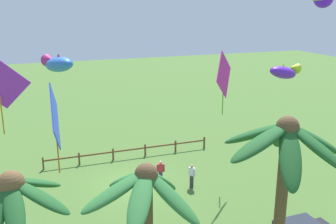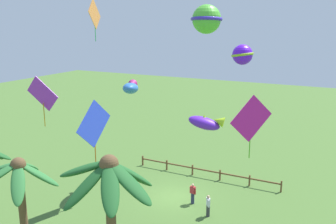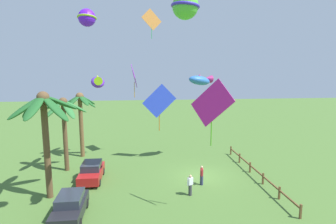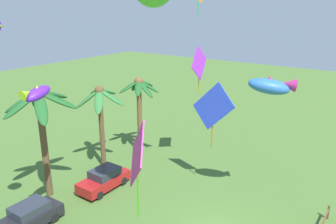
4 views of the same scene
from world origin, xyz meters
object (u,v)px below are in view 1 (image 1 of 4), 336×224
at_px(palm_tree_0, 145,209).
at_px(kite_diamond_6, 55,118).
at_px(palm_tree_2, 285,160).
at_px(kite_diamond_1, 224,75).
at_px(spectator_1, 192,176).
at_px(kite_fish_7, 284,72).
at_px(spectator_0, 161,172).
at_px(palm_tree_1, 15,222).
at_px(kite_fish_4, 58,64).

height_order(palm_tree_0, kite_diamond_6, kite_diamond_6).
xyz_separation_m(palm_tree_2, kite_diamond_1, (-3.31, -11.06, 1.09)).
distance_m(palm_tree_0, spectator_1, 12.92).
bearing_deg(kite_fish_7, spectator_1, -71.81).
bearing_deg(spectator_0, palm_tree_1, 52.46).
height_order(palm_tree_0, spectator_0, palm_tree_0).
xyz_separation_m(spectator_0, kite_diamond_6, (6.62, 2.90, 5.23)).
bearing_deg(kite_diamond_6, kite_fish_4, -98.72).
distance_m(palm_tree_2, spectator_1, 11.56).
height_order(palm_tree_2, spectator_1, palm_tree_2).
distance_m(kite_fish_4, kite_diamond_6, 4.65).
xyz_separation_m(palm_tree_1, palm_tree_2, (-9.36, 0.50, 0.86)).
height_order(palm_tree_0, palm_tree_2, palm_tree_2).
bearing_deg(palm_tree_1, kite_fish_4, -101.51).
bearing_deg(kite_diamond_1, palm_tree_2, 73.33).
bearing_deg(spectator_1, spectator_0, -36.48).
bearing_deg(kite_diamond_1, kite_fish_7, 85.91).
distance_m(palm_tree_1, kite_fish_4, 12.81).
distance_m(palm_tree_2, kite_fish_7, 5.62).
relative_size(palm_tree_2, spectator_0, 4.88).
distance_m(spectator_0, kite_fish_7, 11.27).
xyz_separation_m(spectator_0, kite_diamond_1, (-4.20, 0.47, 6.33)).
xyz_separation_m(spectator_1, kite_fish_7, (-2.00, 6.08, 7.70)).
xyz_separation_m(palm_tree_0, kite_diamond_6, (2.07, -8.79, 0.84)).
distance_m(palm_tree_0, kite_fish_7, 9.90).
relative_size(palm_tree_1, kite_fish_7, 3.57).
bearing_deg(kite_diamond_1, palm_tree_1, 39.79).
bearing_deg(spectator_1, kite_diamond_6, 11.12).
relative_size(palm_tree_0, kite_fish_7, 3.52).
bearing_deg(spectator_1, kite_fish_7, 108.19).
xyz_separation_m(palm_tree_1, kite_fish_7, (-12.18, -3.69, 3.31)).
distance_m(palm_tree_2, kite_diamond_1, 11.59).
xyz_separation_m(kite_fish_4, kite_diamond_6, (0.62, 4.07, -2.16)).
height_order(palm_tree_1, kite_diamond_1, kite_diamond_1).
bearing_deg(kite_diamond_6, kite_diamond_1, -167.36).
distance_m(spectator_1, kite_diamond_6, 9.97).
bearing_deg(kite_fish_7, kite_fish_4, -41.28).
distance_m(spectator_0, spectator_1, 2.12).
bearing_deg(kite_fish_4, kite_diamond_1, 170.81).
relative_size(kite_fish_4, kite_diamond_6, 0.62).
xyz_separation_m(kite_diamond_1, kite_fish_4, (10.19, -1.65, 1.05)).
relative_size(spectator_1, kite_diamond_1, 0.38).
relative_size(kite_diamond_6, kite_fish_7, 2.49).
xyz_separation_m(palm_tree_0, palm_tree_2, (-5.43, -0.15, 0.85)).
xyz_separation_m(kite_diamond_6, kite_fish_7, (-10.32, 4.44, 2.47)).
xyz_separation_m(palm_tree_2, spectator_0, (0.89, -11.53, -5.25)).
height_order(kite_diamond_6, kite_fish_7, kite_fish_7).
xyz_separation_m(spectator_0, spectator_1, (-1.71, 1.26, 0.00)).
bearing_deg(spectator_0, kite_diamond_1, 173.55).
distance_m(palm_tree_0, palm_tree_1, 3.99).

